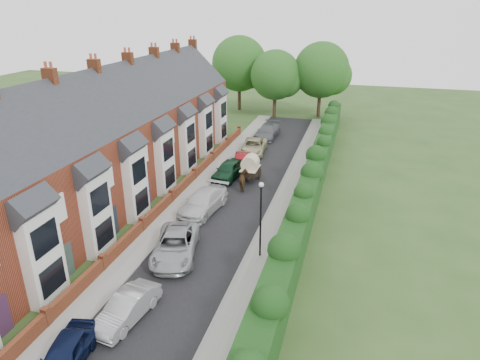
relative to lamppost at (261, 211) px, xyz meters
The scene contains 23 objects.
ground 6.20m from the lamppost, 130.36° to the right, with size 140.00×140.00×0.00m, color #2D4C1E.
road 8.66m from the lamppost, 119.12° to the left, with size 6.00×58.00×0.02m, color black.
pavement_hedge_side 7.71m from the lamppost, 88.36° to the left, with size 2.20×58.00×0.12m, color gray.
pavement_house_side 10.93m from the lamppost, 137.91° to the left, with size 1.70×58.00×0.12m, color gray.
kerb_hedge_side 7.76m from the lamppost, 96.92° to the left, with size 0.18×58.00×0.13m, color gray.
kerb_house_side 10.38m from the lamppost, 134.79° to the left, with size 0.18×58.00×0.13m, color gray.
hedge 7.47m from the lamppost, 74.05° to the left, with size 2.10×58.00×2.85m.
terrace_row 15.52m from the lamppost, 157.25° to the left, with size 9.05×40.50×11.50m.
garden_wall_row 10.98m from the lamppost, 145.56° to the left, with size 0.35×40.35×1.10m.
lamppost is the anchor object (origin of this frame).
tree_far_left 36.66m from the lamppost, 99.53° to the left, with size 7.14×6.80×9.29m.
tree_far_right 38.20m from the lamppost, 90.02° to the left, with size 7.98×7.60×10.31m.
tree_far_back 41.01m from the lamppost, 107.06° to the left, with size 8.40×8.00×10.82m.
car_navy 12.90m from the lamppost, 119.14° to the right, with size 1.67×4.14×1.41m, color black.
car_silver_a 9.44m from the lamppost, 124.64° to the right, with size 1.47×4.22×1.39m, color #A3A3A8.
car_silver_b 5.92m from the lamppost, 165.59° to the right, with size 2.57×5.57×1.55m, color #A4A8AB.
car_white 8.06m from the lamppost, 138.04° to the left, with size 2.26×5.55×1.61m, color silver.
car_green 13.76m from the lamppost, 115.62° to the left, with size 1.90×4.72×1.61m, color #0F351E.
car_red 16.44m from the lamppost, 109.38° to the left, with size 1.42×4.07×1.34m, color maroon.
car_beige 20.68m from the lamppost, 105.20° to the left, with size 2.46×5.33×1.48m, color #BFB58A.
car_grey 26.42m from the lamppost, 101.23° to the left, with size 2.25×5.53×1.60m, color slate.
horse 10.99m from the lamppost, 110.60° to the left, with size 0.89×1.95×1.64m, color #49321A.
horse_cart 12.84m from the lamppost, 107.26° to the left, with size 1.54×3.40×2.45m.
Camera 1 is at (8.49, -18.74, 14.91)m, focal length 32.00 mm.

